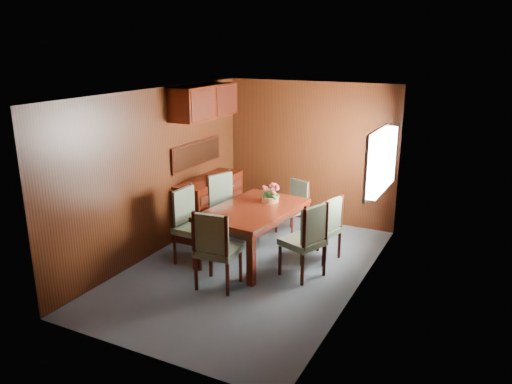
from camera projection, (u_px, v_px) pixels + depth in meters
The scene contains 11 objects.
ground at pixel (249, 268), 6.92m from camera, with size 4.50×4.50×0.00m, color #3C4952.
room_shell at pixel (253, 148), 6.78m from camera, with size 3.06×4.52×2.41m.
sideboard at pixel (210, 205), 8.18m from camera, with size 0.48×1.40×0.90m, color #390F07.
dining_table at pixel (253, 215), 7.08m from camera, with size 1.16×1.72×0.76m.
chair_left_near at pixel (191, 221), 7.01m from camera, with size 0.51×0.53×1.08m.
chair_left_far at pixel (225, 204), 7.75m from camera, with size 0.63×0.65×1.08m.
chair_right_near at pixel (307, 237), 6.50m from camera, with size 0.62×0.63×1.04m.
chair_right_far at pixel (326, 225), 7.04m from camera, with size 0.54×0.55×0.96m.
chair_head at pixel (215, 246), 6.19m from camera, with size 0.54×0.52×1.05m.
chair_foot at pixel (295, 204), 8.10m from camera, with size 0.54×0.53×0.89m.
flower_centerpiece at pixel (270, 193), 7.29m from camera, with size 0.27×0.27×0.27m.
Camera 1 is at (2.93, -5.60, 3.01)m, focal length 35.00 mm.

